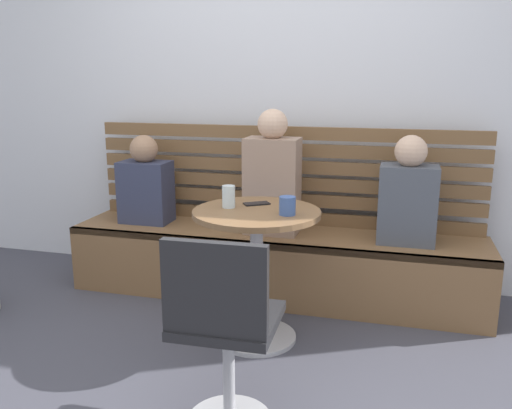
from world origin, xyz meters
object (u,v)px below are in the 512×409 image
Objects in this scene: person_child_middle at (146,184)px; white_chair at (224,328)px; cup_mug_blue at (287,206)px; phone_on_table at (257,204)px; person_child_left at (408,196)px; cafe_table at (257,250)px; cup_glass_tall at (229,197)px; booth_bench at (273,264)px; person_adult at (272,178)px.

white_chair is at bearing -54.21° from person_child_middle.
cup_mug_blue is at bearing 83.17° from white_chair.
person_child_left is at bearing -93.80° from phone_on_table.
white_chair is at bearing -84.02° from cafe_table.
cup_glass_tall reaches higher than white_chair.
phone_on_table reaches higher than cafe_table.
person_child_left is at bearing -0.58° from booth_bench.
white_chair reaches higher than cup_mug_blue.
person_child_middle is at bearing 125.79° from white_chair.
phone_on_table is at bearing 41.49° from cup_glass_tall.
person_child_middle is 6.37× the size of cup_mug_blue.
booth_bench is at bearing 47.19° from person_adult.
person_child_left reaches higher than cafe_table.
phone_on_table is (0.02, -0.49, 0.52)m from booth_bench.
white_chair is at bearing 152.65° from phone_on_table.
white_chair reaches higher than cafe_table.
cafe_table is 0.33m from cup_mug_blue.
person_child_left reaches higher than booth_bench.
cup_mug_blue is (1.14, -0.70, 0.08)m from person_child_middle.
person_child_left reaches higher than person_child_middle.
phone_on_table is at bearing -86.88° from person_adult.
cup_glass_tall is at bearing 106.45° from white_chair.
cafe_table is (0.05, -0.62, 0.30)m from booth_bench.
person_adult reaches higher than cup_mug_blue.
person_adult is 0.60m from cup_glass_tall.
booth_bench is 3.40× the size of person_adult.
cafe_table is at bearing -84.27° from person_adult.
white_chair is 1.40× the size of person_child_middle.
booth_bench is 0.84m from cup_glass_tall.
cup_glass_tall is (-0.10, -0.59, 0.00)m from person_adult.
cafe_table reaches higher than booth_bench.
cup_mug_blue is (-0.60, -0.67, 0.06)m from person_child_left.
phone_on_table is (-0.04, 0.13, 0.23)m from cafe_table.
booth_bench is 3.18× the size of white_chair.
person_child_left is 0.94m from phone_on_table.
phone_on_table reaches higher than booth_bench.
person_adult is 6.63× the size of cup_glass_tall.
person_child_middle is at bearing 177.91° from person_adult.
person_child_middle is at bearing 178.97° from person_child_left.
person_child_left is (0.84, 0.00, -0.07)m from person_adult.
cup_glass_tall reaches higher than phone_on_table.
cup_mug_blue reaches higher than booth_bench.
person_adult is at bearing 95.87° from white_chair.
white_chair is at bearing -115.78° from person_child_left.
cup_glass_tall is 0.18m from phone_on_table.
cafe_table is 0.26m from phone_on_table.
cup_glass_tall is 0.86× the size of phone_on_table.
booth_bench is 0.69m from cafe_table.
cup_glass_tall is at bearing -100.23° from booth_bench.
white_chair reaches higher than booth_bench.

